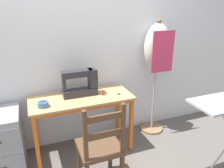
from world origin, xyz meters
The scene contains 10 objects.
ground_plane centered at (0.00, 0.00, 0.00)m, with size 14.00×14.00×0.00m, color #5B5651.
wall_back centered at (0.00, 0.55, 1.27)m, with size 10.00×0.05×2.55m.
sewing_table centered at (0.00, 0.23, 0.63)m, with size 1.16×0.48×0.72m.
sewing_machine centered at (0.03, 0.31, 0.87)m, with size 0.41×0.15×0.32m.
fabric_bowl centered at (-0.43, 0.15, 0.75)m, with size 0.11×0.11×0.06m.
scissors centered at (0.45, 0.17, 0.73)m, with size 0.12×0.05×0.01m.
thread_spool_near_machine centered at (0.25, 0.22, 0.74)m, with size 0.04×0.04×0.03m.
wooden_chair centered at (0.02, -0.36, 0.45)m, with size 0.40×0.38×0.94m.
filing_cabinet centered at (-0.90, 0.26, 0.34)m, with size 0.45×0.49×0.67m.
dress_form centered at (1.04, 0.35, 1.13)m, with size 0.35×0.32×1.55m.
Camera 1 is at (-0.50, -2.00, 1.74)m, focal length 35.00 mm.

